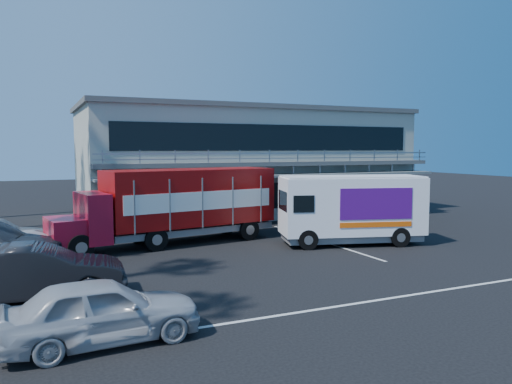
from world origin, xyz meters
name	(u,v)px	position (x,y,z in m)	size (l,w,h in m)	color
ground	(317,256)	(0.00, 0.00, 0.00)	(120.00, 120.00, 0.00)	black
building	(244,161)	(3.00, 14.94, 3.66)	(22.40, 12.00, 7.30)	#A0A698
red_truck	(176,203)	(-4.64, 5.19, 1.95)	(10.78, 4.05, 3.54)	#A30D24
white_van	(351,208)	(2.88, 1.68, 1.72)	(7.01, 3.99, 3.25)	white
parked_car_a	(102,311)	(-9.50, -6.00, 0.78)	(1.83, 4.55, 1.55)	#AEB0B5
parked_car_b	(38,273)	(-10.81, -1.78, 0.84)	(1.77, 5.09, 1.68)	black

